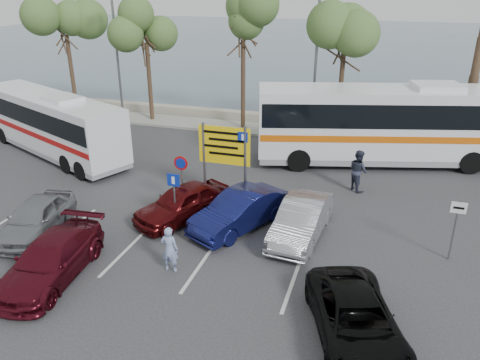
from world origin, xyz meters
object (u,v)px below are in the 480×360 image
(street_lamp_right, at_px, (316,62))
(car_silver_a, at_px, (36,218))
(street_lamp_left, at_px, (116,52))
(car_silver_b, at_px, (301,220))
(car_maroon, at_px, (51,260))
(pedestrian_near, at_px, (170,249))
(pedestrian_far, at_px, (358,170))
(suv_black, at_px, (356,320))
(car_blue, at_px, (240,211))
(coach_bus_left, at_px, (52,126))
(coach_bus_right, at_px, (390,127))
(car_red, at_px, (183,203))
(direction_sign, at_px, (224,152))

(street_lamp_right, bearing_deg, car_silver_a, -118.40)
(street_lamp_left, relative_size, car_silver_b, 1.85)
(street_lamp_right, xyz_separation_m, car_maroon, (-5.60, -17.02, -3.93))
(street_lamp_right, relative_size, pedestrian_near, 4.92)
(pedestrian_far, bearing_deg, pedestrian_near, 108.96)
(car_maroon, xyz_separation_m, pedestrian_near, (3.48, 1.50, 0.15))
(street_lamp_right, bearing_deg, suv_black, -76.77)
(car_blue, bearing_deg, coach_bus_left, -176.23)
(street_lamp_right, relative_size, coach_bus_right, 0.58)
(street_lamp_left, height_order, coach_bus_left, street_lamp_left)
(car_maroon, relative_size, pedestrian_near, 2.82)
(car_blue, xyz_separation_m, pedestrian_near, (-1.32, -3.50, 0.09))
(coach_bus_left, bearing_deg, car_blue, -22.07)
(car_maroon, bearing_deg, pedestrian_near, 18.08)
(pedestrian_near, bearing_deg, car_maroon, 20.96)
(coach_bus_right, bearing_deg, car_red, -130.55)
(car_silver_a, relative_size, pedestrian_far, 2.10)
(car_maroon, height_order, car_red, car_red)
(direction_sign, relative_size, pedestrian_far, 1.87)
(pedestrian_near, bearing_deg, coach_bus_right, -120.30)
(street_lamp_right, relative_size, car_silver_a, 1.98)
(car_silver_a, xyz_separation_m, suv_black, (12.00, -2.23, -0.06))
(car_silver_a, distance_m, car_maroon, 3.27)
(coach_bus_left, xyz_separation_m, pedestrian_far, (16.40, 0.00, -0.65))
(street_lamp_left, relative_size, car_blue, 1.82)
(car_red, distance_m, suv_black, 8.77)
(car_maroon, distance_m, car_silver_b, 8.77)
(car_maroon, bearing_deg, street_lamp_left, 108.23)
(coach_bus_left, relative_size, pedestrian_near, 6.83)
(coach_bus_left, relative_size, car_blue, 2.53)
(car_silver_b, height_order, pedestrian_far, pedestrian_far)
(car_red, bearing_deg, pedestrian_near, -45.30)
(car_maroon, bearing_deg, direction_sign, 56.45)
(street_lamp_right, xyz_separation_m, car_blue, (-0.80, -12.02, -3.87))
(direction_sign, distance_m, coach_bus_left, 11.64)
(car_silver_a, relative_size, car_red, 0.96)
(coach_bus_left, bearing_deg, car_maroon, -53.01)
(car_blue, height_order, car_red, car_blue)
(car_silver_a, bearing_deg, street_lamp_left, 98.72)
(street_lamp_right, bearing_deg, pedestrian_near, -97.79)
(coach_bus_left, height_order, suv_black, coach_bus_left)
(coach_bus_right, distance_m, car_maroon, 17.31)
(car_blue, bearing_deg, pedestrian_far, 76.69)
(direction_sign, height_order, car_maroon, direction_sign)
(car_blue, xyz_separation_m, car_maroon, (-4.80, -5.00, -0.06))
(car_blue, distance_m, car_silver_b, 2.40)
(car_blue, xyz_separation_m, pedestrian_far, (4.07, 5.00, 0.24))
(car_maroon, distance_m, pedestrian_far, 13.37)
(street_lamp_right, height_order, direction_sign, street_lamp_right)
(coach_bus_left, distance_m, car_maroon, 12.55)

